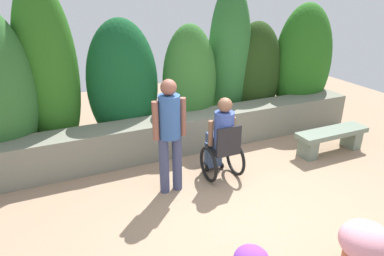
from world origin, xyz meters
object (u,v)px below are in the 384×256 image
(person_in_wheelchair, at_px, (222,141))
(person_standing_companion, at_px, (170,130))
(stone_bench, at_px, (331,138))
(flower_pot_terracotta_by_wall, at_px, (365,245))

(person_in_wheelchair, relative_size, person_standing_companion, 0.78)
(stone_bench, xyz_separation_m, flower_pot_terracotta_by_wall, (-1.76, -2.25, 0.02))
(stone_bench, distance_m, person_standing_companion, 3.17)
(stone_bench, relative_size, flower_pot_terracotta_by_wall, 2.53)
(stone_bench, relative_size, person_in_wheelchair, 1.05)
(stone_bench, height_order, flower_pot_terracotta_by_wall, flower_pot_terracotta_by_wall)
(stone_bench, relative_size, person_standing_companion, 0.83)
(stone_bench, height_order, person_standing_companion, person_standing_companion)
(person_standing_companion, bearing_deg, flower_pot_terracotta_by_wall, -73.95)
(person_in_wheelchair, relative_size, flower_pot_terracotta_by_wall, 2.40)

